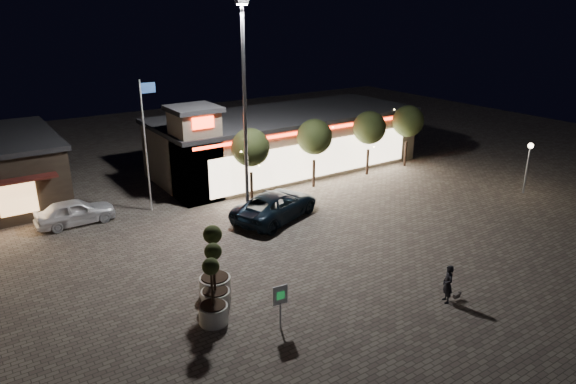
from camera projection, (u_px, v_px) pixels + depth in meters
ground at (299, 292)px, 22.69m from camera, size 90.00×90.00×0.00m
retail_building at (282, 141)px, 39.27m from camera, size 20.40×8.40×6.10m
floodlight_pole at (245, 103)px, 27.59m from camera, size 0.60×0.40×12.38m
flagpole at (146, 135)px, 30.22m from camera, size 0.95×0.10×8.00m
lamp_post_east at (529, 158)px, 33.92m from camera, size 0.36×0.36×3.48m
string_tree_a at (251, 148)px, 32.16m from camera, size 2.42×2.42×4.79m
string_tree_b at (314, 137)px, 34.78m from camera, size 2.42×2.42×4.79m
string_tree_c at (369, 128)px, 37.41m from camera, size 2.42×2.42×4.79m
string_tree_d at (408, 121)px, 39.51m from camera, size 2.42×2.42×4.79m
pickup_truck at (276, 205)px, 30.34m from camera, size 6.58×4.75×1.66m
white_sedan at (75, 212)px, 29.59m from camera, size 4.40×1.79×1.50m
pedestrian at (448, 284)px, 21.68m from camera, size 0.65×0.74×1.70m
dog at (458, 295)px, 22.04m from camera, size 0.45×0.16×0.24m
planter_left at (215, 275)px, 22.04m from camera, size 1.36×1.36×3.35m
planter_mid at (213, 303)px, 20.22m from camera, size 1.16×1.16×2.86m
planter_right at (215, 289)px, 21.19m from camera, size 1.21×1.21×2.98m
valet_sign at (280, 299)px, 19.74m from camera, size 0.62×0.12×1.87m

